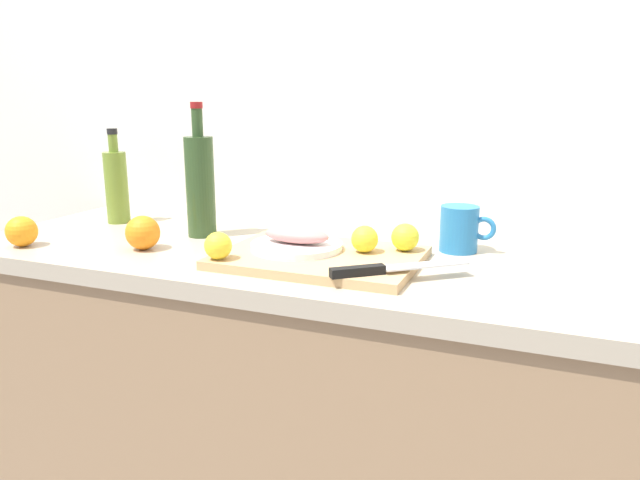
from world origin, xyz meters
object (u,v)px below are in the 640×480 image
(cutting_board, at_px, (320,258))
(orange_0, at_px, (22,231))
(coffee_mug_1, at_px, (460,229))
(fish_fillet, at_px, (297,235))
(lemon_0, at_px, (364,239))
(white_plate, at_px, (297,246))
(chef_knife, at_px, (383,269))
(wine_bottle, at_px, (200,184))
(olive_oil_bottle, at_px, (116,185))

(cutting_board, distance_m, orange_0, 0.74)
(cutting_board, bearing_deg, coffee_mug_1, 37.74)
(orange_0, bearing_deg, fish_fillet, 12.90)
(fish_fillet, relative_size, lemon_0, 2.59)
(white_plate, xyz_separation_m, coffee_mug_1, (0.33, 0.20, 0.03))
(fish_fillet, relative_size, coffee_mug_1, 1.21)
(orange_0, bearing_deg, chef_knife, 2.92)
(chef_knife, distance_m, wine_bottle, 0.60)
(orange_0, bearing_deg, olive_oil_bottle, 85.04)
(fish_fillet, distance_m, olive_oil_bottle, 0.66)
(cutting_board, xyz_separation_m, orange_0, (-0.73, -0.14, 0.03))
(chef_knife, distance_m, orange_0, 0.90)
(lemon_0, xyz_separation_m, olive_oil_bottle, (-0.79, 0.13, 0.06))
(white_plate, bearing_deg, orange_0, -167.10)
(cutting_board, distance_m, chef_knife, 0.20)
(lemon_0, bearing_deg, fish_fillet, -167.47)
(olive_oil_bottle, xyz_separation_m, coffee_mug_1, (0.97, 0.04, -0.05))
(coffee_mug_1, xyz_separation_m, orange_0, (-1.00, -0.35, -0.02))
(olive_oil_bottle, xyz_separation_m, orange_0, (-0.03, -0.31, -0.07))
(lemon_0, distance_m, orange_0, 0.83)
(orange_0, bearing_deg, wine_bottle, 37.03)
(coffee_mug_1, distance_m, orange_0, 1.06)
(white_plate, relative_size, lemon_0, 3.45)
(fish_fillet, xyz_separation_m, chef_knife, (0.23, -0.11, -0.02))
(lemon_0, bearing_deg, chef_knife, -59.21)
(cutting_board, height_order, olive_oil_bottle, olive_oil_bottle)
(cutting_board, distance_m, wine_bottle, 0.42)
(white_plate, height_order, olive_oil_bottle, olive_oil_bottle)
(cutting_board, relative_size, wine_bottle, 1.26)
(olive_oil_bottle, bearing_deg, white_plate, -14.27)
(chef_knife, distance_m, lemon_0, 0.16)
(chef_knife, bearing_deg, lemon_0, 81.65)
(white_plate, relative_size, wine_bottle, 0.60)
(chef_knife, xyz_separation_m, lemon_0, (-0.08, 0.14, 0.02))
(cutting_board, height_order, coffee_mug_1, coffee_mug_1)
(cutting_board, relative_size, lemon_0, 7.21)
(lemon_0, bearing_deg, cutting_board, -152.83)
(wine_bottle, bearing_deg, fish_fillet, -18.68)
(chef_knife, distance_m, coffee_mug_1, 0.32)
(chef_knife, height_order, lemon_0, lemon_0)
(coffee_mug_1, bearing_deg, cutting_board, -142.26)
(white_plate, distance_m, fish_fillet, 0.03)
(cutting_board, xyz_separation_m, lemon_0, (0.09, 0.04, 0.04))
(white_plate, xyz_separation_m, wine_bottle, (-0.32, 0.11, 0.11))
(lemon_0, height_order, orange_0, lemon_0)
(orange_0, bearing_deg, coffee_mug_1, 19.34)
(olive_oil_bottle, bearing_deg, wine_bottle, -9.65)
(chef_knife, bearing_deg, orange_0, 143.79)
(cutting_board, distance_m, coffee_mug_1, 0.34)
(cutting_board, xyz_separation_m, fish_fillet, (-0.06, 0.01, 0.04))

